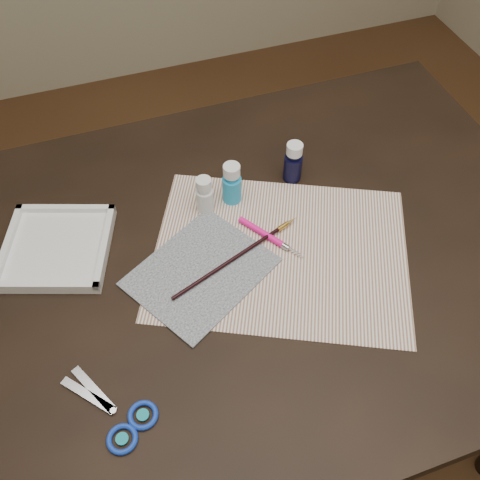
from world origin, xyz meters
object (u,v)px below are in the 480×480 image
object	(u,v)px
paper	(281,252)
paint_bottle_white	(205,195)
palette_tray	(57,247)
canvas	(201,272)
paint_bottle_cyan	(232,183)
paint_bottle_navy	(293,162)
scissors	(103,408)

from	to	relation	value
paper	paint_bottle_white	bearing A→B (deg)	124.17
paper	palette_tray	world-z (taller)	palette_tray
paint_bottle_white	paper	bearing A→B (deg)	-55.83
canvas	paper	bearing A→B (deg)	-1.55
paper	paint_bottle_white	distance (m)	0.19
canvas	paint_bottle_cyan	distance (m)	0.20
paint_bottle_cyan	canvas	bearing A→B (deg)	-125.98
palette_tray	canvas	bearing A→B (deg)	-29.64
paper	paint_bottle_navy	distance (m)	0.21
palette_tray	paint_bottle_cyan	bearing A→B (deg)	2.83
paper	paint_bottle_cyan	world-z (taller)	paint_bottle_cyan
paint_bottle_white	scissors	bearing A→B (deg)	-127.99
paper	canvas	xyz separation A→B (m)	(-0.16, 0.00, 0.00)
canvas	scissors	xyz separation A→B (m)	(-0.22, -0.20, 0.00)
canvas	paint_bottle_cyan	xyz separation A→B (m)	(0.11, 0.16, 0.04)
canvas	paint_bottle_white	bearing A→B (deg)	70.06
paint_bottle_navy	palette_tray	size ratio (longest dim) A/B	0.47
paper	scissors	xyz separation A→B (m)	(-0.37, -0.19, 0.00)
canvas	palette_tray	bearing A→B (deg)	150.36
paint_bottle_cyan	paint_bottle_navy	distance (m)	0.14
paper	paint_bottle_cyan	size ratio (longest dim) A/B	5.08
paper	canvas	world-z (taller)	canvas
paint_bottle_navy	canvas	bearing A→B (deg)	-145.59
canvas	paint_bottle_navy	bearing A→B (deg)	34.41
paint_bottle_navy	scissors	world-z (taller)	paint_bottle_navy
paint_bottle_cyan	paint_bottle_navy	xyz separation A→B (m)	(0.14, 0.02, -0.00)
paint_bottle_white	scissors	xyz separation A→B (m)	(-0.27, -0.34, -0.04)
paint_bottle_white	scissors	world-z (taller)	paint_bottle_white
canvas	paint_bottle_cyan	size ratio (longest dim) A/B	2.57
paper	paint_bottle_cyan	bearing A→B (deg)	105.27
canvas	paint_bottle_white	size ratio (longest dim) A/B	2.87
paper	palette_tray	size ratio (longest dim) A/B	2.44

